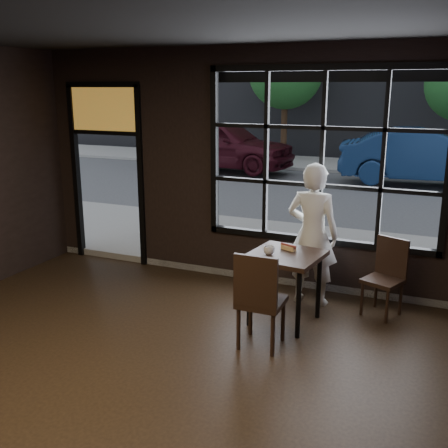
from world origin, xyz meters
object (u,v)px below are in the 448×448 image
at_px(man, 312,234).
at_px(navy_car, 424,156).
at_px(chair_near, 262,298).
at_px(cafe_table, 285,288).

height_order(man, navy_car, man).
distance_m(chair_near, man, 1.40).
bearing_deg(chair_near, cafe_table, -95.40).
height_order(cafe_table, man, man).
height_order(cafe_table, navy_car, navy_car).
bearing_deg(navy_car, chair_near, 166.31).
bearing_deg(cafe_table, navy_car, 91.80).
height_order(cafe_table, chair_near, chair_near).
xyz_separation_m(cafe_table, man, (0.14, 0.69, 0.48)).
distance_m(cafe_table, chair_near, 0.67).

